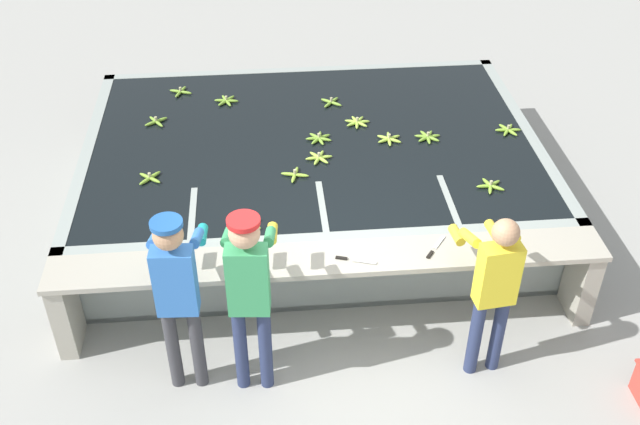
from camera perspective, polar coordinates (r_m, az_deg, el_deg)
ground_plane at (r=6.78m, az=0.92°, el=-10.00°), size 80.00×80.00×0.00m
wash_tank at (r=8.18m, az=-0.61°, el=3.08°), size 4.79×3.45×0.83m
work_ledge at (r=6.52m, az=0.77°, el=-4.93°), size 4.79×0.45×0.83m
worker_0 at (r=5.87m, az=-10.84°, el=-5.66°), size 0.43×0.73×1.71m
worker_1 at (r=5.76m, az=-5.44°, el=-5.66°), size 0.44×0.74×1.74m
worker_2 at (r=6.11m, az=13.11°, el=-5.25°), size 0.46×0.73×1.59m
banana_bunch_floating_0 at (r=8.34m, az=14.13°, el=6.13°), size 0.28×0.27×0.08m
banana_bunch_floating_1 at (r=6.74m, az=-5.56°, el=-0.88°), size 0.26×0.28×0.08m
banana_bunch_floating_2 at (r=9.01m, az=-10.57°, el=9.04°), size 0.27×0.27×0.08m
banana_bunch_floating_3 at (r=7.49m, az=-12.83°, el=2.59°), size 0.24×0.24×0.08m
banana_bunch_floating_4 at (r=8.44m, az=-12.38°, el=6.79°), size 0.25×0.25×0.08m
banana_bunch_floating_5 at (r=7.36m, az=-1.93°, el=2.91°), size 0.28×0.28×0.08m
banana_bunch_floating_6 at (r=8.24m, az=2.85°, el=6.89°), size 0.28×0.28×0.08m
banana_bunch_floating_7 at (r=7.94m, az=-0.08°, el=5.69°), size 0.28×0.28×0.08m
banana_bunch_floating_8 at (r=8.73m, az=-7.15°, el=8.46°), size 0.28×0.28×0.08m
banana_bunch_floating_9 at (r=7.62m, az=-0.08°, el=4.21°), size 0.28×0.27×0.08m
banana_bunch_floating_10 at (r=7.96m, az=5.29°, el=5.61°), size 0.27×0.28×0.08m
banana_bunch_floating_11 at (r=7.38m, az=12.87°, el=2.00°), size 0.26×0.28×0.08m
banana_bunch_floating_12 at (r=8.04m, az=8.21°, el=5.72°), size 0.28×0.28×0.08m
banana_bunch_floating_13 at (r=8.63m, az=0.86°, el=8.40°), size 0.24×0.24×0.08m
knife_0 at (r=6.50m, az=8.63°, el=-2.84°), size 0.23×0.30×0.02m
knife_1 at (r=6.34m, az=2.27°, el=-3.58°), size 0.34×0.13×0.02m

